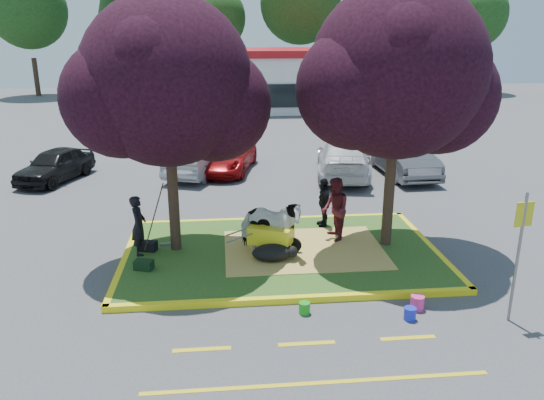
{
  "coord_description": "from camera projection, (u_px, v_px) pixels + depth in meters",
  "views": [
    {
      "loc": [
        -1.53,
        -12.92,
        5.73
      ],
      "look_at": [
        -0.21,
        0.5,
        1.4
      ],
      "focal_mm": 35.0,
      "sensor_mm": 36.0,
      "label": 1
    }
  ],
  "objects": [
    {
      "name": "sign_post",
      "position": [
        520.0,
        243.0,
        10.46
      ],
      "size": [
        0.39,
        0.09,
        2.77
      ],
      "rotation": [
        0.0,
        0.0,
        0.15
      ],
      "color": "slate",
      "rests_on": "ground"
    },
    {
      "name": "median_island",
      "position": [
        282.0,
        253.0,
        14.11
      ],
      "size": [
        8.0,
        5.0,
        0.15
      ],
      "primitive_type": "cube",
      "color": "#274D18",
      "rests_on": "ground"
    },
    {
      "name": "bucket_green",
      "position": [
        305.0,
        308.0,
        11.2
      ],
      "size": [
        0.29,
        0.29,
        0.26
      ],
      "primitive_type": "cylinder",
      "rotation": [
        0.0,
        0.0,
        -0.22
      ],
      "color": "#189F19",
      "rests_on": "ground"
    },
    {
      "name": "tree_purple_left",
      "position": [
        168.0,
        89.0,
        12.91
      ],
      "size": [
        5.06,
        4.2,
        6.51
      ],
      "color": "black",
      "rests_on": "median_island"
    },
    {
      "name": "fire_lane_stripe_b",
      "position": [
        307.0,
        344.0,
        10.16
      ],
      "size": [
        1.1,
        0.12,
        0.01
      ],
      "primitive_type": "cube",
      "color": "yellow",
      "rests_on": "ground"
    },
    {
      "name": "ground",
      "position": [
        282.0,
        255.0,
        14.14
      ],
      "size": [
        90.0,
        90.0,
        0.0
      ],
      "primitive_type": "plane",
      "color": "#424244",
      "rests_on": "ground"
    },
    {
      "name": "visitor_a",
      "position": [
        335.0,
        209.0,
        14.56
      ],
      "size": [
        0.73,
        0.9,
        1.77
      ],
      "primitive_type": "imported",
      "rotation": [
        0.0,
        0.0,
        -1.5
      ],
      "color": "#4E161E",
      "rests_on": "median_island"
    },
    {
      "name": "visitor_b",
      "position": [
        324.0,
        202.0,
        15.69
      ],
      "size": [
        0.44,
        0.89,
        1.46
      ],
      "primitive_type": "imported",
      "rotation": [
        0.0,
        0.0,
        -1.47
      ],
      "color": "black",
      "rests_on": "median_island"
    },
    {
      "name": "curb_near",
      "position": [
        295.0,
        299.0,
        11.67
      ],
      "size": [
        8.3,
        0.16,
        0.15
      ],
      "primitive_type": "cube",
      "color": "yellow",
      "rests_on": "ground"
    },
    {
      "name": "fire_lane_long",
      "position": [
        318.0,
        383.0,
        9.02
      ],
      "size": [
        6.0,
        0.1,
        0.01
      ],
      "primitive_type": "cube",
      "color": "yellow",
      "rests_on": "ground"
    },
    {
      "name": "car_silver",
      "position": [
        200.0,
        156.0,
        21.97
      ],
      "size": [
        2.99,
        4.76,
        1.48
      ],
      "primitive_type": "imported",
      "rotation": [
        0.0,
        0.0,
        2.8
      ],
      "color": "#919398",
      "rests_on": "ground"
    },
    {
      "name": "fire_lane_stripe_c",
      "position": [
        408.0,
        338.0,
        10.34
      ],
      "size": [
        1.1,
        0.12,
        0.01
      ],
      "primitive_type": "cube",
      "color": "yellow",
      "rests_on": "ground"
    },
    {
      "name": "fire_lane_stripe_a",
      "position": [
        202.0,
        349.0,
        9.97
      ],
      "size": [
        1.1,
        0.12,
        0.01
      ],
      "primitive_type": "cube",
      "color": "yellow",
      "rests_on": "ground"
    },
    {
      "name": "curb_left",
      "position": [
        125.0,
        259.0,
        13.73
      ],
      "size": [
        0.16,
        5.3,
        0.15
      ],
      "primitive_type": "cube",
      "color": "yellow",
      "rests_on": "ground"
    },
    {
      "name": "retail_building",
      "position": [
        266.0,
        78.0,
        40.15
      ],
      "size": [
        20.4,
        8.4,
        4.4
      ],
      "color": "silver",
      "rests_on": "ground"
    },
    {
      "name": "car_red",
      "position": [
        226.0,
        157.0,
        22.42
      ],
      "size": [
        3.0,
        4.75,
        1.22
      ],
      "primitive_type": "imported",
      "rotation": [
        0.0,
        0.0,
        -0.24
      ],
      "color": "maroon",
      "rests_on": "ground"
    },
    {
      "name": "treeline",
      "position": [
        248.0,
        7.0,
        47.52
      ],
      "size": [
        46.58,
        7.8,
        14.63
      ],
      "color": "black",
      "rests_on": "ground"
    },
    {
      "name": "gear_bag_green",
      "position": [
        144.0,
        265.0,
        12.93
      ],
      "size": [
        0.5,
        0.39,
        0.24
      ],
      "primitive_type": "cube",
      "rotation": [
        0.0,
        0.0,
        -0.29
      ],
      "color": "black",
      "rests_on": "median_island"
    },
    {
      "name": "car_grey",
      "position": [
        402.0,
        156.0,
        21.84
      ],
      "size": [
        1.87,
        4.83,
        1.57
      ],
      "primitive_type": "imported",
      "rotation": [
        0.0,
        0.0,
        0.05
      ],
      "color": "#505156",
      "rests_on": "ground"
    },
    {
      "name": "straw_bedding",
      "position": [
        304.0,
        249.0,
        14.15
      ],
      "size": [
        4.2,
        3.0,
        0.01
      ],
      "primitive_type": "cube",
      "color": "#CFB855",
      "rests_on": "median_island"
    },
    {
      "name": "calf",
      "position": [
        272.0,
        253.0,
        13.38
      ],
      "size": [
        1.06,
        0.65,
        0.44
      ],
      "primitive_type": "ellipsoid",
      "rotation": [
        0.0,
        0.0,
        0.08
      ],
      "color": "black",
      "rests_on": "median_island"
    },
    {
      "name": "car_black",
      "position": [
        55.0,
        165.0,
        20.97
      ],
      "size": [
        2.74,
        4.11,
        1.3
      ],
      "primitive_type": "imported",
      "rotation": [
        0.0,
        0.0,
        -0.35
      ],
      "color": "black",
      "rests_on": "ground"
    },
    {
      "name": "curb_right",
      "position": [
        430.0,
        247.0,
        14.49
      ],
      "size": [
        0.16,
        5.3,
        0.15
      ],
      "primitive_type": "cube",
      "color": "yellow",
      "rests_on": "ground"
    },
    {
      "name": "bucket_blue",
      "position": [
        410.0,
        314.0,
        10.97
      ],
      "size": [
        0.28,
        0.28,
        0.27
      ],
      "primitive_type": "cylinder",
      "rotation": [
        0.0,
        0.0,
        -0.09
      ],
      "color": "#1A29D4",
      "rests_on": "ground"
    },
    {
      "name": "wheelbarrow",
      "position": [
        272.0,
        235.0,
        13.75
      ],
      "size": [
        1.98,
        1.03,
        0.75
      ],
      "rotation": [
        0.0,
        0.0,
        -0.38
      ],
      "color": "black",
      "rests_on": "median_island"
    },
    {
      "name": "curb_far",
      "position": [
        272.0,
        220.0,
        16.56
      ],
      "size": [
        8.3,
        0.16,
        0.15
      ],
      "primitive_type": "cube",
      "color": "yellow",
      "rests_on": "ground"
    },
    {
      "name": "cow",
      "position": [
        270.0,
        226.0,
        13.72
      ],
      "size": [
        1.94,
        1.44,
        1.49
      ],
      "primitive_type": "imported",
      "rotation": [
        0.0,
        0.0,
        1.16
      ],
      "color": "silver",
      "rests_on": "median_island"
    },
    {
      "name": "gear_bag_dark",
      "position": [
        147.0,
        246.0,
        14.05
      ],
      "size": [
        0.55,
        0.4,
        0.25
      ],
      "primitive_type": "cube",
      "rotation": [
        0.0,
        0.0,
        -0.28
      ],
      "color": "black",
      "rests_on": "median_island"
    },
    {
      "name": "handler",
      "position": [
        139.0,
        225.0,
        13.64
      ],
      "size": [
        0.38,
        0.58,
        1.58
      ],
      "primitive_type": "imported",
      "rotation": [
        0.0,
        0.0,
        1.56
      ],
      "color": "black",
      "rests_on": "median_island"
    },
    {
      "name": "car_white",
      "position": [
        343.0,
        158.0,
        21.63
      ],
      "size": [
        2.96,
        5.39,
        1.48
      ],
      "primitive_type": "imported",
      "rotation": [
        0.0,
        0.0,
        2.96
      ],
      "color": "silver",
      "rests_on": "ground"
    },
    {
      "name": "bucket_pink",
      "position": [
        417.0,
        303.0,
        11.36
      ],
      "size": [
        0.38,
        0.38,
        0.31
      ],
      "primitive_type": "cylinder",
      "rotation": [
        0.0,
        0.0,
        0.37
      ],
      "color": "#E83382",
      "rests_on": "ground"
    },
    {
      "name": "tree_purple_right",
      "position": [
        398.0,
        80.0,
        13.19
      ],
      "size": [
        5.3,
        4.4,
        6.82
      ],
      "color": "black",
      "rests_on": "median_island"
    }
  ]
}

